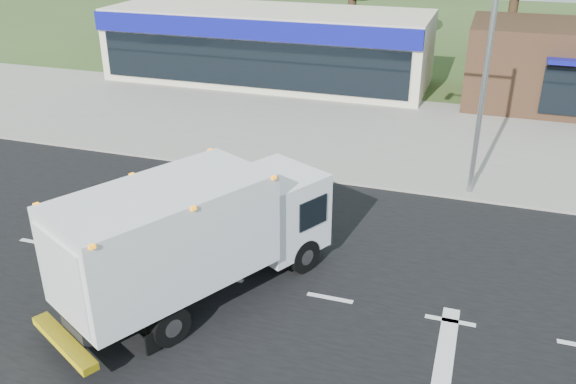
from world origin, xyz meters
name	(u,v)px	position (x,y,z in m)	size (l,w,h in m)	color
ground	(330,298)	(0.00, 0.00, 0.00)	(120.00, 120.00, 0.00)	#385123
road_asphalt	(330,298)	(0.00, 0.00, 0.00)	(60.00, 14.00, 0.02)	black
sidewalk	(387,175)	(0.00, 8.20, 0.06)	(60.00, 2.40, 0.12)	gray
parking_apron	(409,128)	(0.00, 14.00, 0.01)	(60.00, 9.00, 0.02)	gray
lane_markings	(372,341)	(1.35, -1.35, 0.02)	(55.20, 7.00, 0.01)	silver
ems_box_truck	(194,232)	(-3.19, -1.02, 1.92)	(5.52, 7.72, 3.33)	black
emergency_worker	(95,262)	(-5.70, -1.69, 0.98)	(0.81, 0.68, 2.00)	tan
retail_strip_mall	(267,45)	(-9.00, 19.93, 2.01)	(18.00, 6.20, 4.00)	beige
brown_storefront	(573,66)	(7.00, 19.98, 2.00)	(10.00, 6.70, 4.00)	#382316
traffic_signal_pole	(467,51)	(2.35, 7.60, 4.92)	(3.51, 0.25, 8.00)	gray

